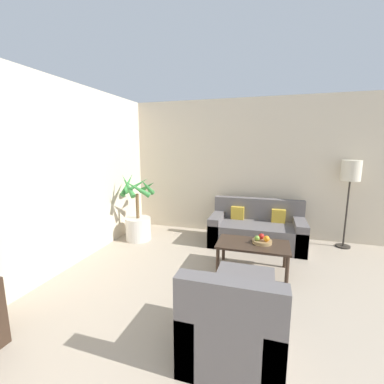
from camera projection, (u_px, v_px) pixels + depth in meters
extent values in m
cube|color=beige|center=(294.00, 169.00, 4.87)|extent=(8.07, 0.06, 2.70)
cylinder|color=beige|center=(138.00, 229.00, 4.94)|extent=(0.48, 0.48, 0.43)
cylinder|color=brown|center=(137.00, 206.00, 4.86)|extent=(0.06, 0.06, 0.47)
cone|color=#38843D|center=(147.00, 187.00, 4.73)|extent=(0.10, 0.48, 0.38)
cone|color=#38843D|center=(147.00, 187.00, 4.96)|extent=(0.49, 0.34, 0.31)
cone|color=#38843D|center=(136.00, 185.00, 5.01)|extent=(0.48, 0.34, 0.34)
cone|color=#38843D|center=(128.00, 184.00, 4.84)|extent=(0.10, 0.45, 0.42)
cone|color=#38843D|center=(128.00, 186.00, 4.66)|extent=(0.43, 0.31, 0.43)
cone|color=#38843D|center=(137.00, 188.00, 4.59)|extent=(0.47, 0.33, 0.36)
cube|color=#605B5B|center=(256.00, 234.00, 4.65)|extent=(1.65, 0.81, 0.41)
cube|color=#605B5B|center=(258.00, 209.00, 4.88)|extent=(1.65, 0.16, 0.40)
cube|color=#605B5B|center=(217.00, 228.00, 4.84)|extent=(0.20, 0.81, 0.53)
cube|color=#605B5B|center=(299.00, 235.00, 4.43)|extent=(0.20, 0.81, 0.53)
cube|color=gold|center=(238.00, 213.00, 4.89)|extent=(0.24, 0.12, 0.24)
cube|color=gold|center=(278.00, 216.00, 4.68)|extent=(0.24, 0.12, 0.24)
cylinder|color=#2D2823|center=(343.00, 246.00, 4.60)|extent=(0.24, 0.24, 0.03)
cylinder|color=#2D2823|center=(346.00, 214.00, 4.50)|extent=(0.03, 0.03, 1.17)
cylinder|color=beige|center=(351.00, 170.00, 4.36)|extent=(0.31, 0.31, 0.35)
cylinder|color=#38281E|center=(218.00, 261.00, 3.61)|extent=(0.05, 0.05, 0.38)
cylinder|color=#38281E|center=(287.00, 270.00, 3.35)|extent=(0.05, 0.05, 0.38)
cylinder|color=#38281E|center=(224.00, 248.00, 4.06)|extent=(0.05, 0.05, 0.38)
cylinder|color=#38281E|center=(285.00, 255.00, 3.80)|extent=(0.05, 0.05, 0.38)
cube|color=#38281E|center=(253.00, 244.00, 3.67)|extent=(1.01, 0.57, 0.03)
cylinder|color=#997A4C|center=(262.00, 242.00, 3.67)|extent=(0.27, 0.27, 0.05)
sphere|color=red|center=(261.00, 236.00, 3.70)|extent=(0.08, 0.08, 0.08)
sphere|color=olive|center=(257.00, 238.00, 3.64)|extent=(0.07, 0.07, 0.07)
sphere|color=orange|center=(267.00, 239.00, 3.60)|extent=(0.08, 0.08, 0.08)
cube|color=#605B5B|center=(234.00, 331.00, 2.22)|extent=(0.80, 0.80, 0.41)
cube|color=#605B5B|center=(229.00, 309.00, 1.84)|extent=(0.80, 0.16, 0.44)
cube|color=#605B5B|center=(198.00, 319.00, 2.30)|extent=(0.16, 0.80, 0.51)
cube|color=#605B5B|center=(273.00, 334.00, 2.12)|extent=(0.16, 0.80, 0.51)
cube|color=#605B5B|center=(244.00, 289.00, 2.91)|extent=(0.64, 0.55, 0.36)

